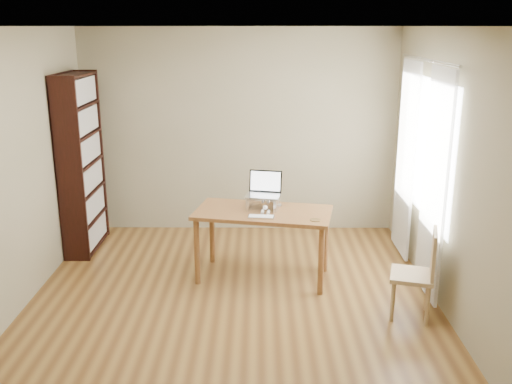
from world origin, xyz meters
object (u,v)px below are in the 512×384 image
cat (266,202)px  chair (420,270)px  keyboard (261,217)px  bookshelf (81,163)px  desk (263,220)px  laptop (263,189)px

cat → chair: size_ratio=0.57×
keyboard → cat: 0.34m
cat → bookshelf: bearing=165.0°
desk → cat: size_ratio=3.12×
cat → keyboard: bearing=-95.3°
chair → bookshelf: bearing=169.9°
desk → laptop: size_ratio=3.87×
laptop → chair: laptop is taller
bookshelf → laptop: bookshelf is taller
chair → laptop: bearing=160.8°
bookshelf → keyboard: bookshelf is taller
bookshelf → laptop: (2.13, -0.72, -0.11)m
bookshelf → chair: bookshelf is taller
bookshelf → chair: size_ratio=2.45×
keyboard → cat: bearing=86.1°
laptop → keyboard: laptop is taller
bookshelf → keyboard: size_ratio=7.66×
laptop → chair: bearing=-23.8°
keyboard → bookshelf: bearing=158.3°
desk → cat: bearing=83.7°
laptop → cat: 0.14m
bookshelf → keyboard: (2.11, -1.08, -0.29)m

